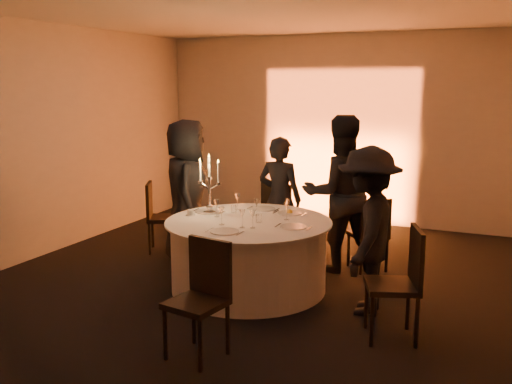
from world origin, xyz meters
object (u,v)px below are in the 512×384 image
at_px(chair_left, 158,213).
at_px(guest_back_left, 280,199).
at_px(chair_front, 202,291).
at_px(coffee_cup, 191,213).
at_px(chair_back_left, 280,214).
at_px(guest_back_right, 339,194).
at_px(guest_left, 187,192).
at_px(chair_right, 402,277).
at_px(chair_back_right, 371,230).
at_px(candelabra, 209,193).
at_px(banquet_table, 249,255).
at_px(guest_right, 368,231).

xyz_separation_m(chair_left, guest_back_left, (1.63, 0.31, 0.27)).
height_order(chair_front, coffee_cup, chair_front).
relative_size(chair_back_left, guest_back_right, 0.52).
height_order(chair_front, guest_back_left, guest_back_left).
bearing_deg(guest_left, guest_back_left, -91.00).
bearing_deg(chair_back_left, guest_back_left, 115.98).
distance_m(chair_left, coffee_cup, 1.35).
relative_size(chair_front, coffee_cup, 8.81).
height_order(chair_right, guest_left, guest_left).
distance_m(chair_back_right, candelabra, 1.98).
distance_m(banquet_table, guest_right, 1.39).
distance_m(chair_back_right, guest_back_right, 0.58).
bearing_deg(chair_back_left, chair_right, 140.81).
height_order(chair_back_right, guest_right, guest_right).
distance_m(chair_back_right, chair_front, 2.80).
distance_m(chair_right, chair_front, 1.74).
bearing_deg(guest_back_left, candelabra, 68.92).
xyz_separation_m(chair_left, chair_back_right, (2.79, 0.33, -0.02)).
xyz_separation_m(chair_front, guest_back_left, (-0.37, 2.67, 0.25)).
xyz_separation_m(chair_back_left, candelabra, (-0.40, -1.18, 0.46)).
xyz_separation_m(guest_back_left, candelabra, (-0.47, -0.99, 0.22)).
xyz_separation_m(chair_back_right, guest_left, (-2.20, -0.55, 0.40)).
bearing_deg(chair_back_left, chair_back_right, 177.86).
bearing_deg(candelabra, chair_left, 149.77).
bearing_deg(guest_right, chair_back_left, -138.27).
distance_m(banquet_table, chair_left, 1.90).
height_order(chair_front, guest_back_right, guest_back_right).
bearing_deg(chair_front, banquet_table, 110.22).
xyz_separation_m(guest_back_right, candelabra, (-1.25, -0.93, 0.07)).
bearing_deg(chair_back_left, chair_front, 104.75).
relative_size(guest_back_right, guest_right, 1.14).
xyz_separation_m(chair_front, guest_back_right, (0.42, 2.61, 0.39)).
distance_m(banquet_table, coffee_cup, 0.81).
relative_size(chair_back_right, coffee_cup, 8.15).
bearing_deg(chair_left, candelabra, -147.64).
distance_m(chair_back_right, guest_back_left, 1.20).
relative_size(chair_left, guest_left, 0.52).
xyz_separation_m(chair_left, candelabra, (1.16, -0.68, 0.48)).
xyz_separation_m(chair_right, guest_back_right, (-1.04, 1.65, 0.37)).
distance_m(guest_back_left, candelabra, 1.11).
relative_size(chair_back_right, guest_back_left, 0.57).
bearing_deg(chair_back_right, chair_left, -34.03).
height_order(guest_back_right, coffee_cup, guest_back_right).
distance_m(chair_right, coffee_cup, 2.51).
relative_size(guest_left, guest_right, 1.09).
relative_size(guest_left, coffee_cup, 16.33).
distance_m(chair_front, guest_right, 1.80).
height_order(chair_back_right, guest_left, guest_left).
relative_size(banquet_table, candelabra, 2.63).
bearing_deg(guest_left, chair_front, -174.63).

